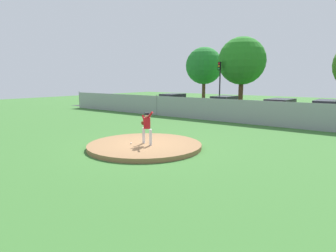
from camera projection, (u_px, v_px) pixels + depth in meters
ground_plane at (208, 130)px, 18.56m from camera, size 80.00×80.00×0.00m
asphalt_strip at (257, 117)px, 25.23m from camera, size 44.00×7.00×0.01m
pitchers_mound at (145, 146)px, 13.84m from camera, size 5.37×5.37×0.20m
pitcher_youth at (147, 125)px, 13.55m from camera, size 0.81×0.32×1.57m
baseball at (131, 143)px, 13.73m from camera, size 0.07×0.07×0.07m
chainlink_fence at (235, 111)px, 21.56m from camera, size 37.62×0.07×1.83m
parked_car_silver at (173, 102)px, 30.94m from camera, size 2.03×4.83×1.67m
parked_car_champagne at (328, 112)px, 21.71m from camera, size 1.94×4.76×1.67m
parked_car_red at (280, 109)px, 23.65m from camera, size 2.18×4.72×1.63m
parked_car_teal at (224, 106)px, 26.72m from camera, size 1.96×4.35×1.67m
traffic_cone_orange at (190, 112)px, 26.20m from camera, size 0.40×0.40×0.55m
traffic_light_near at (220, 77)px, 31.32m from camera, size 0.28×0.46×5.01m
tree_leaning_west at (204, 66)px, 39.41m from camera, size 4.94×4.94×7.44m
tree_broad_right at (242, 61)px, 32.20m from camera, size 5.21×5.21×7.79m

